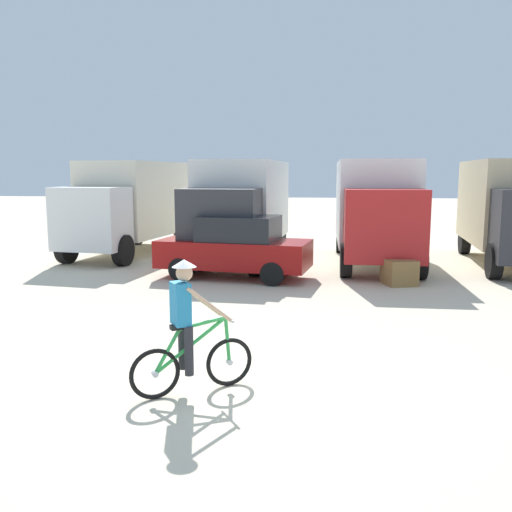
{
  "coord_description": "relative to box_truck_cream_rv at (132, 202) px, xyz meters",
  "views": [
    {
      "loc": [
        1.4,
        -7.97,
        2.91
      ],
      "look_at": [
        -0.0,
        4.0,
        1.1
      ],
      "focal_mm": 38.4,
      "sensor_mm": 36.0,
      "label": 1
    }
  ],
  "objects": [
    {
      "name": "box_truck_cream_rv",
      "position": [
        0.0,
        0.0,
        0.0
      ],
      "size": [
        3.21,
        7.0,
        3.35
      ],
      "color": "beige",
      "rests_on": "ground"
    },
    {
      "name": "ground_plane",
      "position": [
        5.46,
        -11.51,
        -1.87
      ],
      "size": [
        120.0,
        120.0,
        0.0
      ],
      "primitive_type": "plane",
      "color": "beige"
    },
    {
      "name": "sedan_parked",
      "position": [
        4.53,
        -4.47,
        -0.99
      ],
      "size": [
        4.42,
        2.38,
        1.76
      ],
      "color": "maroon",
      "rests_on": "ground"
    },
    {
      "name": "supply_crate",
      "position": [
        8.98,
        -4.89,
        -1.54
      ],
      "size": [
        0.96,
        0.98,
        0.67
      ],
      "primitive_type": "cube",
      "rotation": [
        0.0,
        0.0,
        1.87
      ],
      "color": "olive",
      "rests_on": "ground"
    },
    {
      "name": "box_truck_white_box",
      "position": [
        4.22,
        -1.26,
        0.0
      ],
      "size": [
        2.81,
        6.89,
        3.35
      ],
      "color": "white",
      "rests_on": "ground"
    },
    {
      "name": "box_truck_tan_camper",
      "position": [
        12.97,
        -1.14,
        0.0
      ],
      "size": [
        2.94,
        6.93,
        3.35
      ],
      "color": "#CCB78E",
      "rests_on": "ground"
    },
    {
      "name": "cyclist_orange_shirt",
      "position": [
        5.16,
        -12.64,
        -1.03
      ],
      "size": [
        1.49,
        0.98,
        1.82
      ],
      "color": "black",
      "rests_on": "ground"
    },
    {
      "name": "box_truck_avon_van",
      "position": [
        8.66,
        -1.28,
        0.0
      ],
      "size": [
        2.43,
        6.76,
        3.35
      ],
      "color": "white",
      "rests_on": "ground"
    }
  ]
}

